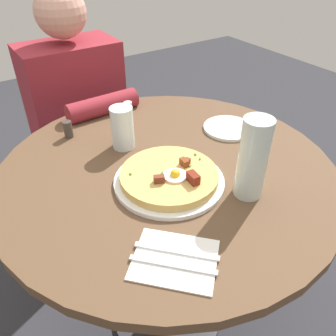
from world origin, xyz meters
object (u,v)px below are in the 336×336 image
salt_shaker (128,110)px  fork (173,265)px  water_bottle (253,159)px  water_glass (122,128)px  person_seated (82,138)px  dining_table (167,212)px  bread_plate (229,128)px  breakfast_pizza (170,176)px  pepper_shaker (68,129)px  knife (177,251)px  pizza_plate (169,181)px

salt_shaker → fork: bearing=69.3°
fork → water_bottle: size_ratio=0.85×
water_glass → person_seated: bearing=-94.0°
dining_table → bread_plate: bread_plate is taller
person_seated → water_bottle: 0.96m
breakfast_pizza → fork: size_ratio=1.43×
person_seated → pepper_shaker: 0.48m
person_seated → breakfast_pizza: 0.79m
knife → pepper_shaker: (0.01, -0.58, 0.02)m
person_seated → breakfast_pizza: person_seated is taller
bread_plate → water_glass: water_glass is taller
pizza_plate → bread_plate: bearing=-158.3°
water_bottle → breakfast_pizza: bearing=-45.4°
dining_table → knife: knife is taller
person_seated → salt_shaker: 0.45m
person_seated → knife: (0.14, 0.95, 0.25)m
pepper_shaker → pizza_plate: bearing=109.7°
person_seated → water_bottle: person_seated is taller
breakfast_pizza → bread_plate: bearing=-158.1°
water_glass → pizza_plate: bearing=93.9°
bread_plate → knife: 0.56m
fork → salt_shaker: 0.66m
bread_plate → water_glass: (0.34, -0.10, 0.06)m
breakfast_pizza → water_bottle: size_ratio=1.22×
water_bottle → pepper_shaker: size_ratio=3.85×
fork → water_glass: (-0.13, -0.46, 0.06)m
dining_table → person_seated: bearing=-88.6°
knife → pepper_shaker: size_ratio=3.28×
dining_table → salt_shaker: size_ratio=16.26×
dining_table → breakfast_pizza: breakfast_pizza is taller
bread_plate → water_bottle: water_bottle is taller
person_seated → salt_shaker: bearing=100.6°
pizza_plate → pepper_shaker: pepper_shaker is taller
fork → salt_shaker: salt_shaker is taller
bread_plate → fork: bread_plate is taller
pizza_plate → water_glass: bearing=-86.1°
dining_table → fork: fork is taller
water_bottle → person_seated: bearing=-82.2°
dining_table → knife: bearing=60.1°
breakfast_pizza → knife: breakfast_pizza is taller
person_seated → fork: bearing=80.3°
pizza_plate → salt_shaker: (-0.09, -0.39, 0.02)m
person_seated → water_glass: bearing=86.0°
dining_table → pepper_shaker: size_ratio=17.39×
person_seated → water_bottle: size_ratio=5.38×
dining_table → pepper_shaker: bearing=-60.7°
water_bottle → pepper_shaker: (0.28, -0.52, -0.08)m
person_seated → fork: size_ratio=6.31×
water_bottle → salt_shaker: bearing=-84.2°
knife → dining_table: bearing=106.5°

